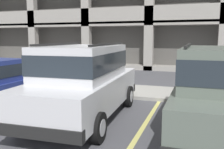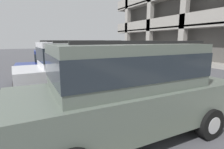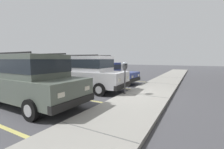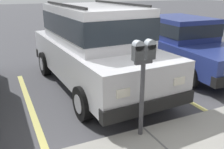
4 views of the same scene
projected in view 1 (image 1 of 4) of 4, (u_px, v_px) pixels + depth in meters
ground_plane at (113, 101)px, 8.92m from camera, size 80.00×80.00×0.10m
sidewalk at (123, 91)px, 10.12m from camera, size 40.00×2.20×0.12m
parking_stall_lines at (151, 115)px, 7.08m from camera, size 12.93×4.80×0.01m
silver_suv at (84, 79)px, 6.68m from camera, size 2.18×4.87×2.03m
dark_hatchback at (219, 87)px, 5.53m from camera, size 2.04×4.79×2.03m
parking_meter_near at (120, 63)px, 9.01m from camera, size 0.35×0.12×1.54m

